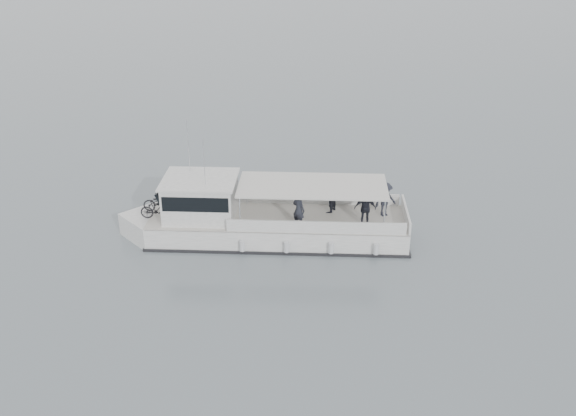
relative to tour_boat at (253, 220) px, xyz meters
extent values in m
plane|color=slate|center=(0.79, -2.69, -0.98)|extent=(1400.00, 1400.00, 0.00)
cube|color=white|center=(1.21, -0.27, -0.51)|extent=(12.84, 5.93, 1.35)
cube|color=white|center=(-4.85, 1.08, -0.51)|extent=(3.29, 3.29, 1.35)
cube|color=beige|center=(1.21, -0.27, 0.16)|extent=(12.84, 5.93, 0.06)
cube|color=black|center=(1.21, -0.27, -0.92)|extent=(13.07, 6.10, 0.19)
cube|color=white|center=(3.37, 0.88, 0.47)|extent=(8.10, 1.90, 0.62)
cube|color=white|center=(2.68, -2.23, 0.47)|extent=(8.10, 1.90, 0.62)
cube|color=white|center=(7.22, -1.61, 0.47)|extent=(0.82, 3.26, 0.62)
cube|color=white|center=(-2.43, 0.54, 1.09)|extent=(3.84, 3.45, 1.86)
cube|color=black|center=(-3.99, 0.89, 1.25)|extent=(1.13, 2.65, 1.20)
cube|color=black|center=(-2.43, 0.54, 1.40)|extent=(3.65, 3.44, 0.72)
cube|color=white|center=(-2.43, 0.54, 2.08)|extent=(4.09, 3.69, 0.10)
cube|color=silver|center=(2.83, -0.63, 1.87)|extent=(7.54, 4.56, 0.08)
cylinder|color=silver|center=(-0.72, -1.33, 1.02)|extent=(0.07, 0.07, 1.71)
cylinder|color=silver|center=(-0.09, 1.50, 1.02)|extent=(0.07, 0.07, 1.71)
cylinder|color=silver|center=(5.74, -2.76, 1.02)|extent=(0.07, 0.07, 1.71)
cylinder|color=silver|center=(6.37, 0.06, 1.02)|extent=(0.07, 0.07, 1.71)
cylinder|color=silver|center=(-2.83, 1.58, 3.42)|extent=(0.04, 0.04, 2.69)
cylinder|color=silver|center=(-2.18, -0.26, 3.22)|extent=(0.04, 0.04, 2.28)
cylinder|color=silver|center=(-0.70, -1.71, -0.46)|extent=(0.30, 0.30, 0.52)
cylinder|color=silver|center=(1.32, -2.16, -0.46)|extent=(0.30, 0.30, 0.52)
cylinder|color=silver|center=(3.34, -2.61, -0.46)|extent=(0.30, 0.30, 0.52)
cylinder|color=silver|center=(5.36, -3.06, -0.46)|extent=(0.30, 0.30, 0.52)
imported|color=black|center=(-4.36, 1.39, 0.63)|extent=(1.87, 0.99, 0.93)
imported|color=black|center=(-4.54, 0.58, 0.65)|extent=(1.70, 0.81, 0.98)
imported|color=#23262F|center=(2.02, -1.41, 1.03)|extent=(0.74, 0.75, 1.74)
imported|color=#23262F|center=(3.79, -0.10, 1.03)|extent=(1.05, 1.07, 1.74)
imported|color=#23262F|center=(5.12, -1.78, 1.03)|extent=(1.08, 0.61, 1.74)
imported|color=#23262F|center=(6.35, -0.99, 1.03)|extent=(1.25, 0.91, 1.74)
camera|label=1|loc=(-3.02, -27.86, 13.94)|focal=40.00mm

